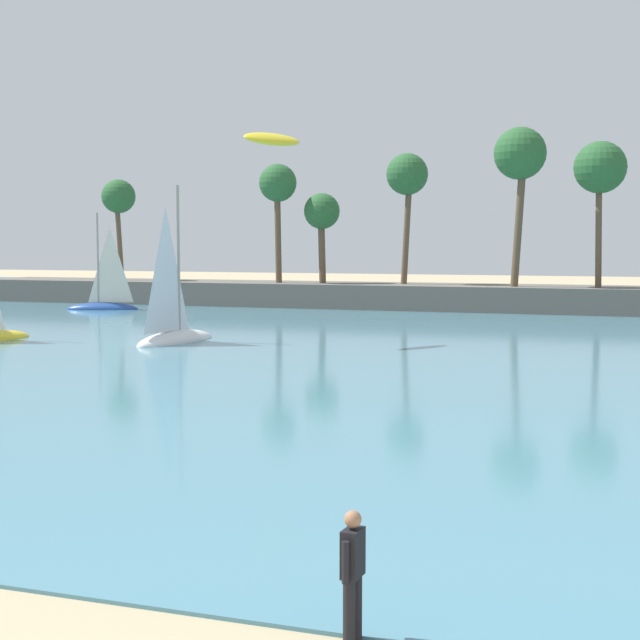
{
  "coord_description": "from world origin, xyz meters",
  "views": [
    {
      "loc": [
        5.31,
        -3.85,
        4.83
      ],
      "look_at": [
        0.75,
        9.69,
        3.61
      ],
      "focal_mm": 51.32,
      "sensor_mm": 36.0,
      "label": 1
    }
  ],
  "objects_px": {
    "person_at_waterline": "(353,574)",
    "sailboat_far_left": "(174,327)",
    "sailboat_near_shore": "(104,300)",
    "kite_aloft_low_near_shore": "(272,139)"
  },
  "relations": [
    {
      "from": "person_at_waterline",
      "to": "sailboat_far_left",
      "type": "bearing_deg",
      "value": 121.24
    },
    {
      "from": "sailboat_near_shore",
      "to": "sailboat_far_left",
      "type": "relative_size",
      "value": 0.91
    },
    {
      "from": "sailboat_far_left",
      "to": "sailboat_near_shore",
      "type": "bearing_deg",
      "value": 130.1
    },
    {
      "from": "person_at_waterline",
      "to": "sailboat_far_left",
      "type": "distance_m",
      "value": 33.59
    },
    {
      "from": "sailboat_near_shore",
      "to": "sailboat_far_left",
      "type": "xyz_separation_m",
      "value": [
        14.67,
        -17.42,
        0.06
      ]
    },
    {
      "from": "sailboat_near_shore",
      "to": "kite_aloft_low_near_shore",
      "type": "bearing_deg",
      "value": -40.38
    },
    {
      "from": "person_at_waterline",
      "to": "sailboat_far_left",
      "type": "relative_size",
      "value": 0.21
    },
    {
      "from": "sailboat_near_shore",
      "to": "kite_aloft_low_near_shore",
      "type": "relative_size",
      "value": 2.38
    },
    {
      "from": "person_at_waterline",
      "to": "sailboat_near_shore",
      "type": "bearing_deg",
      "value": 124.82
    },
    {
      "from": "person_at_waterline",
      "to": "sailboat_near_shore",
      "type": "relative_size",
      "value": 0.23
    }
  ]
}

